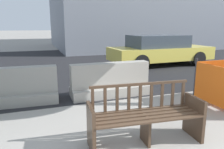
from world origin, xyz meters
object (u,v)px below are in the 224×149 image
street_bench (145,118)px  car_taxi_near (160,50)px  jersey_barrier_left (12,89)px  jersey_barrier_centre (110,82)px

street_bench → car_taxi_near: (3.84, 5.86, 0.29)m
car_taxi_near → jersey_barrier_left: bearing=-150.2°
jersey_barrier_centre → jersey_barrier_left: same height
street_bench → jersey_barrier_centre: street_bench is taller
jersey_barrier_centre → jersey_barrier_left: size_ratio=0.99×
jersey_barrier_left → car_taxi_near: (5.87, 3.36, 0.35)m
jersey_barrier_centre → jersey_barrier_left: (-2.31, 0.13, 0.00)m
street_bench → car_taxi_near: 7.01m
street_bench → car_taxi_near: size_ratio=0.37×
jersey_barrier_centre → car_taxi_near: car_taxi_near is taller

